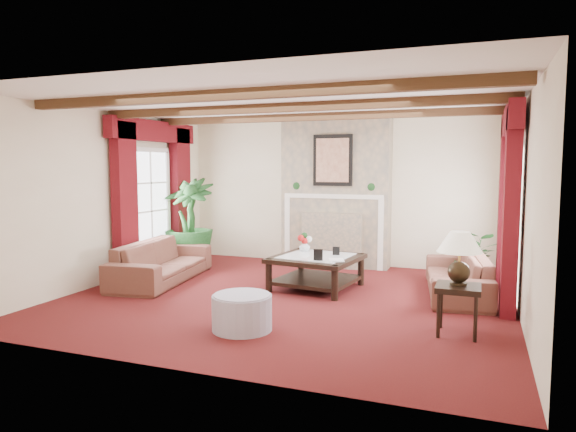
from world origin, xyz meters
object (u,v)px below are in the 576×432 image
at_px(sofa_right, 457,268).
at_px(ottoman, 242,313).
at_px(potted_palm, 190,241).
at_px(coffee_table, 316,272).
at_px(sofa_left, 162,255).
at_px(side_table, 458,310).

relative_size(sofa_right, ottoman, 3.06).
height_order(potted_palm, coffee_table, potted_palm).
bearing_deg(sofa_right, sofa_left, -88.18).
bearing_deg(coffee_table, sofa_right, 16.89).
bearing_deg(ottoman, coffee_table, 84.99).
relative_size(sofa_left, side_table, 4.09).
bearing_deg(side_table, coffee_table, 144.40).
relative_size(potted_palm, coffee_table, 1.44).
height_order(sofa_left, ottoman, sofa_left).
bearing_deg(ottoman, sofa_left, 141.95).
bearing_deg(ottoman, side_table, 16.68).
distance_m(sofa_right, coffee_table, 2.05).
relative_size(sofa_right, potted_palm, 1.20).
bearing_deg(ottoman, potted_palm, 129.59).
relative_size(sofa_left, coffee_table, 1.88).
bearing_deg(side_table, sofa_right, 92.51).
height_order(sofa_right, ottoman, sofa_right).
height_order(sofa_right, side_table, sofa_right).
distance_m(potted_palm, side_table, 5.44).
xyz_separation_m(side_table, ottoman, (-2.29, -0.69, -0.08)).
height_order(sofa_left, side_table, sofa_left).
bearing_deg(sofa_right, ottoman, -48.62).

